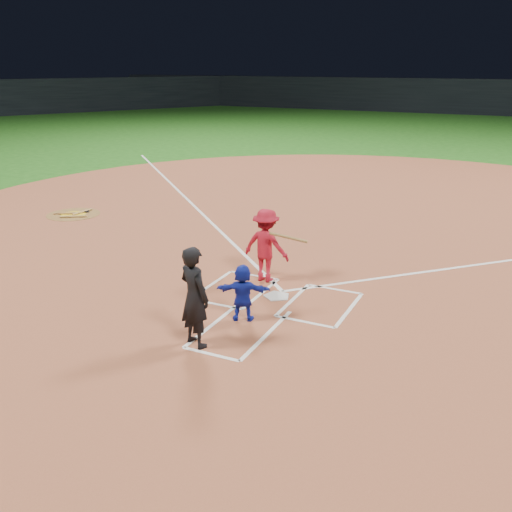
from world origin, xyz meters
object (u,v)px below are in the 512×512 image
at_px(catcher, 243,293).
at_px(batter_at_plate, 266,245).
at_px(home_plate, 277,296).
at_px(umpire, 194,297).
at_px(on_deck_circle, 73,214).

distance_m(catcher, batter_at_plate, 2.16).
height_order(home_plate, batter_at_plate, batter_at_plate).
bearing_deg(home_plate, catcher, 84.06).
xyz_separation_m(catcher, batter_at_plate, (-0.47, 2.09, 0.27)).
xyz_separation_m(catcher, umpire, (-0.29, -1.27, 0.35)).
distance_m(home_plate, catcher, 1.44).
xyz_separation_m(home_plate, catcher, (-0.14, -1.32, 0.55)).
relative_size(on_deck_circle, umpire, 0.94).
distance_m(on_deck_circle, catcher, 9.81).
relative_size(on_deck_circle, batter_at_plate, 1.02).
relative_size(on_deck_circle, catcher, 1.52).
xyz_separation_m(umpire, batter_at_plate, (-0.19, 3.36, -0.07)).
height_order(on_deck_circle, umpire, umpire).
height_order(on_deck_circle, batter_at_plate, batter_at_plate).
bearing_deg(home_plate, batter_at_plate, -51.54).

